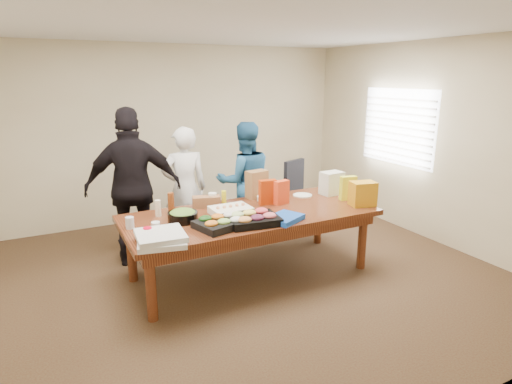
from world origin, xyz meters
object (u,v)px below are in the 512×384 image
person_center (185,189)px  sheet_cake (231,210)px  person_right (245,181)px  salad_bowl (183,217)px  office_chair (300,199)px  conference_table (251,244)px

person_center → sheet_cake: size_ratio=3.74×
person_right → sheet_cake: bearing=68.3°
person_center → person_right: 0.86m
person_right → salad_bowl: bearing=51.7°
office_chair → person_center: person_center is taller
office_chair → salad_bowl: 2.25m
conference_table → salad_bowl: salad_bowl is taller
office_chair → person_center: bearing=153.7°
office_chair → sheet_cake: 1.76m
person_right → person_center: bearing=10.7°
person_center → salad_bowl: (-0.36, -1.05, -0.01)m
sheet_cake → salad_bowl: 0.55m
conference_table → person_center: size_ratio=1.73×
person_center → sheet_cake: 1.06m
person_right → sheet_cake: size_ratio=3.79×
person_center → person_right: (0.86, -0.01, 0.01)m
person_center → sheet_cake: (0.19, -1.04, -0.02)m
sheet_cake → person_center: bearing=99.9°
person_center → conference_table: bearing=115.6°
office_chair → person_center: 1.72m
salad_bowl → person_center: bearing=71.1°
person_right → office_chair: bearing=-179.0°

